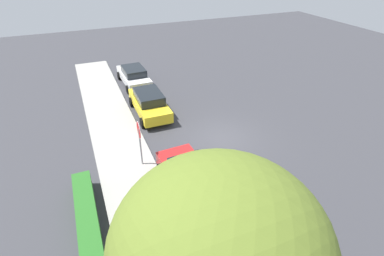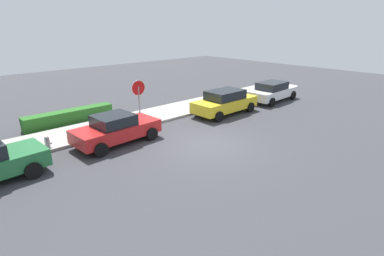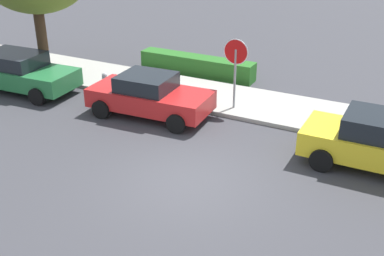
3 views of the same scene
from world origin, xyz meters
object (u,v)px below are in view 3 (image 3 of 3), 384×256
Objects in this scene: parked_car_red at (149,95)px; parked_car_green at (18,72)px; fire_hydrant at (105,81)px; stop_sign at (235,62)px.

parked_car_red is 5.73m from parked_car_green.
fire_hydrant is at bearing 155.77° from parked_car_red.
parked_car_green is at bearing -166.93° from stop_sign.
parked_car_green is 6.49× the size of fire_hydrant.
stop_sign is 3.59× the size of fire_hydrant.
stop_sign is 0.55× the size of parked_car_green.
fire_hydrant is (-5.22, -0.37, -1.43)m from stop_sign.
fire_hydrant is (2.91, 1.52, -0.40)m from parked_car_green.
stop_sign reaches higher than parked_car_red.
stop_sign is at bearing 13.07° from parked_car_green.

